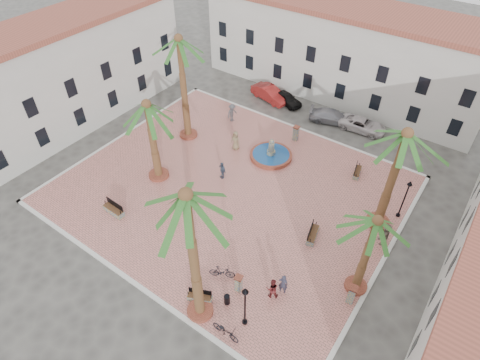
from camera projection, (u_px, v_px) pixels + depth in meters
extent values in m
plane|color=#56544F|center=(230.00, 190.00, 33.33)|extent=(120.00, 120.00, 0.00)
cube|color=tan|center=(230.00, 189.00, 33.28)|extent=(26.00, 22.00, 0.15)
cube|color=silver|center=(296.00, 127.00, 39.94)|extent=(26.30, 0.30, 0.16)
cube|color=silver|center=(132.00, 281.00, 26.61)|extent=(26.30, 0.30, 0.16)
cube|color=silver|center=(381.00, 263.00, 27.69)|extent=(0.30, 22.30, 0.16)
cube|color=silver|center=(123.00, 136.00, 38.87)|extent=(0.30, 22.30, 0.16)
cube|color=silver|center=(341.00, 53.00, 42.44)|extent=(30.00, 7.00, 9.00)
cube|color=#A8513F|center=(350.00, 7.00, 39.26)|extent=(30.40, 7.40, 0.50)
cube|color=black|center=(224.00, 54.00, 47.52)|extent=(1.00, 0.12, 1.60)
cube|color=black|center=(250.00, 63.00, 45.90)|extent=(1.00, 0.12, 1.60)
cube|color=black|center=(278.00, 71.00, 44.29)|extent=(1.00, 0.12, 1.60)
cube|color=black|center=(308.00, 81.00, 42.68)|extent=(1.00, 0.12, 1.60)
cube|color=black|center=(340.00, 91.00, 41.06)|extent=(1.00, 0.12, 1.60)
cube|color=black|center=(375.00, 102.00, 39.45)|extent=(1.00, 0.12, 1.60)
cube|color=black|center=(413.00, 114.00, 37.84)|extent=(1.00, 0.12, 1.60)
cube|color=black|center=(455.00, 127.00, 36.23)|extent=(1.00, 0.12, 1.60)
cube|color=black|center=(223.00, 29.00, 45.51)|extent=(1.00, 0.12, 1.60)
cube|color=black|center=(250.00, 37.00, 43.90)|extent=(1.00, 0.12, 1.60)
cube|color=black|center=(279.00, 45.00, 42.28)|extent=(1.00, 0.12, 1.60)
cube|color=black|center=(311.00, 54.00, 40.67)|extent=(1.00, 0.12, 1.60)
cube|color=black|center=(345.00, 64.00, 39.06)|extent=(1.00, 0.12, 1.60)
cube|color=black|center=(382.00, 74.00, 37.44)|extent=(1.00, 0.12, 1.60)
cube|color=black|center=(423.00, 86.00, 35.83)|extent=(1.00, 0.12, 1.60)
cube|color=black|center=(467.00, 98.00, 34.22)|extent=(1.00, 0.12, 1.60)
cube|color=black|center=(416.00, 344.00, 21.25)|extent=(0.12, 1.00, 1.60)
cube|color=black|center=(435.00, 294.00, 23.50)|extent=(0.12, 1.00, 1.60)
cube|color=black|center=(452.00, 253.00, 25.75)|extent=(0.12, 1.00, 1.60)
cube|color=black|center=(465.00, 218.00, 28.00)|extent=(0.12, 1.00, 1.60)
cube|color=black|center=(477.00, 188.00, 30.25)|extent=(0.12, 1.00, 1.60)
cube|color=black|center=(434.00, 315.00, 19.24)|extent=(0.12, 1.00, 1.60)
cube|color=black|center=(454.00, 263.00, 21.49)|extent=(0.12, 1.00, 1.60)
cube|color=black|center=(470.00, 221.00, 23.74)|extent=(0.12, 1.00, 1.60)
cube|color=silver|center=(70.00, 75.00, 38.32)|extent=(6.00, 24.00, 9.50)
cube|color=#A8513F|center=(53.00, 22.00, 34.98)|extent=(6.40, 24.40, 0.50)
cube|color=black|center=(42.00, 137.00, 35.11)|extent=(0.12, 1.00, 1.60)
cube|color=black|center=(80.00, 117.00, 37.54)|extent=(0.12, 1.00, 1.60)
cube|color=black|center=(113.00, 99.00, 39.96)|extent=(0.12, 1.00, 1.60)
cube|color=black|center=(142.00, 83.00, 42.39)|extent=(0.12, 1.00, 1.60)
cube|color=black|center=(168.00, 68.00, 44.81)|extent=(0.12, 1.00, 1.60)
cube|color=black|center=(30.00, 108.00, 33.11)|extent=(0.12, 1.00, 1.60)
cube|color=black|center=(71.00, 88.00, 35.53)|extent=(0.12, 1.00, 1.60)
cube|color=black|center=(106.00, 71.00, 37.95)|extent=(0.12, 1.00, 1.60)
cube|color=black|center=(137.00, 56.00, 40.38)|extent=(0.12, 1.00, 1.60)
cube|color=black|center=(164.00, 42.00, 42.80)|extent=(0.12, 1.00, 1.60)
cylinder|color=#9C4632|center=(271.00, 155.00, 36.20)|extent=(3.79, 3.79, 0.36)
cylinder|color=#194C8C|center=(271.00, 154.00, 36.09)|extent=(3.34, 3.34, 0.05)
cylinder|color=gray|center=(271.00, 154.00, 36.08)|extent=(0.81, 0.81, 0.72)
cylinder|color=gray|center=(271.00, 147.00, 35.59)|extent=(0.54, 0.54, 1.08)
sphere|color=gray|center=(272.00, 141.00, 35.14)|extent=(0.40, 0.40, 0.40)
cylinder|color=#9C4632|center=(188.00, 134.00, 38.73)|extent=(1.70, 1.70, 0.26)
cylinder|color=brown|center=(184.00, 90.00, 35.52)|extent=(0.55, 0.55, 9.35)
sphere|color=brown|center=(178.00, 38.00, 32.39)|extent=(0.75, 0.75, 0.75)
cylinder|color=#9C4632|center=(159.00, 175.00, 34.32)|extent=(1.72, 1.72, 0.26)
cylinder|color=brown|center=(153.00, 141.00, 31.95)|extent=(0.56, 0.56, 6.84)
sphere|color=brown|center=(146.00, 104.00, 29.66)|extent=(0.75, 0.75, 0.75)
cylinder|color=#9C4632|center=(200.00, 310.00, 24.83)|extent=(1.63, 1.63, 0.24)
cylinder|color=brown|center=(194.00, 261.00, 21.45)|extent=(0.53, 0.53, 9.88)
sphere|color=brown|center=(186.00, 194.00, 18.14)|extent=(0.71, 0.71, 0.71)
cylinder|color=#9C4632|center=(356.00, 286.00, 26.17)|extent=(1.47, 1.47, 0.22)
cylinder|color=brown|center=(366.00, 255.00, 24.03)|extent=(0.48, 0.48, 6.18)
sphere|color=brown|center=(378.00, 221.00, 21.96)|extent=(0.64, 0.64, 0.64)
cylinder|color=#9C4632|center=(377.00, 221.00, 30.31)|extent=(1.77, 1.77, 0.27)
cylinder|color=brown|center=(391.00, 181.00, 27.54)|extent=(0.58, 0.58, 8.01)
sphere|color=brown|center=(408.00, 133.00, 24.86)|extent=(0.78, 0.78, 0.78)
cube|color=gray|center=(114.00, 211.00, 31.03)|extent=(1.95, 0.66, 0.43)
cube|color=#56351E|center=(113.00, 209.00, 30.86)|extent=(1.84, 0.60, 0.06)
cube|color=black|center=(115.00, 204.00, 30.81)|extent=(1.83, 0.12, 0.54)
cylinder|color=black|center=(105.00, 202.00, 31.19)|extent=(0.05, 0.05, 0.32)
cylinder|color=black|center=(121.00, 213.00, 30.36)|extent=(0.05, 0.05, 0.32)
cube|color=gray|center=(200.00, 298.00, 25.42)|extent=(1.65, 1.09, 0.35)
cube|color=#56351E|center=(200.00, 296.00, 25.28)|extent=(1.55, 1.01, 0.05)
cube|color=black|center=(200.00, 291.00, 25.26)|extent=(1.39, 0.65, 0.44)
cylinder|color=black|center=(188.00, 293.00, 25.32)|extent=(0.05, 0.05, 0.26)
cylinder|color=black|center=(211.00, 297.00, 25.10)|extent=(0.05, 0.05, 0.26)
cube|color=gray|center=(313.00, 235.00, 29.21)|extent=(0.99, 1.94, 0.41)
cube|color=#56351E|center=(313.00, 233.00, 29.05)|extent=(0.92, 1.83, 0.06)
cube|color=black|center=(310.00, 230.00, 28.93)|extent=(0.46, 1.72, 0.52)
cylinder|color=black|center=(310.00, 241.00, 28.36)|extent=(0.05, 0.05, 0.31)
cylinder|color=black|center=(316.00, 223.00, 29.58)|extent=(0.05, 0.05, 0.31)
cube|color=gray|center=(357.00, 173.00, 34.43)|extent=(0.88, 1.75, 0.37)
cube|color=#56351E|center=(358.00, 171.00, 34.28)|extent=(0.81, 1.65, 0.06)
cube|color=black|center=(356.00, 168.00, 34.17)|extent=(0.41, 1.55, 0.47)
cylinder|color=black|center=(356.00, 175.00, 33.67)|extent=(0.05, 0.05, 0.28)
cylinder|color=black|center=(359.00, 164.00, 34.75)|extent=(0.05, 0.05, 0.28)
cylinder|color=black|center=(245.00, 322.00, 24.31)|extent=(0.33, 0.33, 0.15)
cylinder|color=black|center=(245.00, 307.00, 23.20)|extent=(0.11, 0.11, 3.29)
cone|color=black|center=(245.00, 290.00, 22.01)|extent=(0.40, 0.40, 0.37)
sphere|color=beige|center=(245.00, 292.00, 22.10)|extent=(0.22, 0.22, 0.22)
cylinder|color=black|center=(398.00, 215.00, 30.90)|extent=(0.32, 0.32, 0.14)
cylinder|color=black|center=(404.00, 200.00, 29.82)|extent=(0.11, 0.11, 3.20)
cone|color=black|center=(410.00, 183.00, 28.66)|extent=(0.39, 0.39, 0.36)
sphere|color=beige|center=(410.00, 184.00, 28.75)|extent=(0.21, 0.21, 0.21)
cube|color=gray|center=(239.00, 284.00, 25.65)|extent=(0.47, 0.47, 1.29)
cube|color=#9C4632|center=(239.00, 278.00, 25.18)|extent=(0.59, 0.59, 0.10)
cube|color=gray|center=(296.00, 134.00, 37.80)|extent=(0.44, 0.44, 1.40)
cube|color=#9C4632|center=(296.00, 127.00, 37.29)|extent=(0.55, 0.55, 0.11)
cube|color=gray|center=(351.00, 295.00, 24.97)|extent=(0.49, 0.49, 1.41)
cube|color=#9C4632|center=(354.00, 288.00, 24.46)|extent=(0.61, 0.61, 0.11)
cylinder|color=black|center=(227.00, 299.00, 25.11)|extent=(0.38, 0.38, 0.74)
imported|color=#303145|center=(283.00, 284.00, 25.43)|extent=(0.68, 0.53, 1.67)
imported|color=black|center=(226.00, 331.00, 23.44)|extent=(1.91, 0.70, 1.00)
imported|color=maroon|center=(272.00, 288.00, 25.19)|extent=(1.02, 0.96, 1.65)
imported|color=black|center=(222.00, 272.00, 26.45)|extent=(1.81, 1.22, 1.06)
imported|color=#85704F|center=(236.00, 140.00, 36.61)|extent=(0.95, 0.65, 1.88)
imported|color=#3D4D64|center=(222.00, 170.00, 33.74)|extent=(1.01, 0.66, 1.60)
imported|color=#49484D|center=(232.00, 113.00, 40.06)|extent=(0.83, 1.30, 1.90)
imported|color=#78685C|center=(386.00, 234.00, 28.35)|extent=(0.69, 1.77, 1.87)
imported|color=black|center=(287.00, 98.00, 43.01)|extent=(4.02, 2.44, 1.28)
imported|color=maroon|center=(270.00, 94.00, 43.55)|extent=(4.83, 2.61, 1.51)
imported|color=#94949C|center=(332.00, 116.00, 40.37)|extent=(4.85, 3.15, 1.31)
imported|color=silver|center=(363.00, 125.00, 39.30)|extent=(4.68, 2.39, 1.27)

